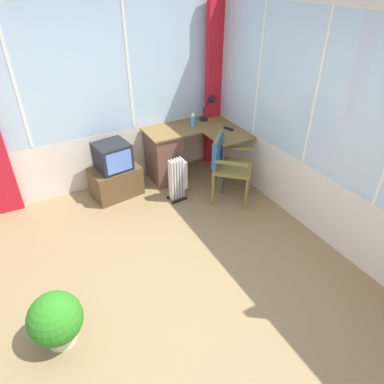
{
  "coord_description": "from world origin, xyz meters",
  "views": [
    {
      "loc": [
        -0.81,
        -2.05,
        2.74
      ],
      "look_at": [
        0.68,
        0.7,
        0.67
      ],
      "focal_mm": 32.67,
      "sensor_mm": 36.0,
      "label": 1
    }
  ],
  "objects_px": {
    "tv_remote": "(229,129)",
    "space_heater": "(178,179)",
    "desk_lamp": "(210,104)",
    "spray_bottle": "(193,119)",
    "tv_on_stand": "(115,173)",
    "potted_plant": "(56,320)",
    "wooden_armchair": "(225,159)",
    "desk": "(169,153)"
  },
  "relations": [
    {
      "from": "desk_lamp",
      "to": "spray_bottle",
      "type": "height_order",
      "value": "desk_lamp"
    },
    {
      "from": "tv_on_stand",
      "to": "potted_plant",
      "type": "height_order",
      "value": "tv_on_stand"
    },
    {
      "from": "tv_remote",
      "to": "spray_bottle",
      "type": "xyz_separation_m",
      "value": [
        -0.39,
        0.34,
        0.09
      ]
    },
    {
      "from": "wooden_armchair",
      "to": "potted_plant",
      "type": "xyz_separation_m",
      "value": [
        -2.42,
        -1.2,
        -0.31
      ]
    },
    {
      "from": "desk_lamp",
      "to": "wooden_armchair",
      "type": "bearing_deg",
      "value": -108.12
    },
    {
      "from": "space_heater",
      "to": "potted_plant",
      "type": "height_order",
      "value": "space_heater"
    },
    {
      "from": "space_heater",
      "to": "spray_bottle",
      "type": "bearing_deg",
      "value": 45.82
    },
    {
      "from": "desk",
      "to": "wooden_armchair",
      "type": "xyz_separation_m",
      "value": [
        0.43,
        -0.8,
        0.17
      ]
    },
    {
      "from": "desk_lamp",
      "to": "potted_plant",
      "type": "height_order",
      "value": "desk_lamp"
    },
    {
      "from": "space_heater",
      "to": "potted_plant",
      "type": "distance_m",
      "value": 2.37
    },
    {
      "from": "spray_bottle",
      "to": "space_heater",
      "type": "xyz_separation_m",
      "value": [
        -0.52,
        -0.54,
        -0.55
      ]
    },
    {
      "from": "desk",
      "to": "desk_lamp",
      "type": "bearing_deg",
      "value": 6.26
    },
    {
      "from": "wooden_armchair",
      "to": "desk_lamp",
      "type": "bearing_deg",
      "value": 71.88
    },
    {
      "from": "tv_remote",
      "to": "potted_plant",
      "type": "distance_m",
      "value": 3.27
    },
    {
      "from": "tv_remote",
      "to": "desk_lamp",
      "type": "bearing_deg",
      "value": 77.63
    },
    {
      "from": "desk",
      "to": "spray_bottle",
      "type": "height_order",
      "value": "spray_bottle"
    },
    {
      "from": "potted_plant",
      "to": "tv_remote",
      "type": "bearing_deg",
      "value": 30.87
    },
    {
      "from": "wooden_armchair",
      "to": "space_heater",
      "type": "height_order",
      "value": "wooden_armchair"
    },
    {
      "from": "tv_on_stand",
      "to": "potted_plant",
      "type": "bearing_deg",
      "value": -120.37
    },
    {
      "from": "spray_bottle",
      "to": "space_heater",
      "type": "distance_m",
      "value": 0.93
    },
    {
      "from": "tv_remote",
      "to": "spray_bottle",
      "type": "distance_m",
      "value": 0.52
    },
    {
      "from": "tv_remote",
      "to": "tv_on_stand",
      "type": "distance_m",
      "value": 1.7
    },
    {
      "from": "desk_lamp",
      "to": "space_heater",
      "type": "distance_m",
      "value": 1.26
    },
    {
      "from": "tv_remote",
      "to": "wooden_armchair",
      "type": "height_order",
      "value": "wooden_armchair"
    },
    {
      "from": "wooden_armchair",
      "to": "spray_bottle",
      "type": "bearing_deg",
      "value": 92.67
    },
    {
      "from": "spray_bottle",
      "to": "tv_on_stand",
      "type": "bearing_deg",
      "value": -178.71
    },
    {
      "from": "tv_remote",
      "to": "desk",
      "type": "bearing_deg",
      "value": 135.63
    },
    {
      "from": "desk_lamp",
      "to": "tv_on_stand",
      "type": "bearing_deg",
      "value": -175.83
    },
    {
      "from": "spray_bottle",
      "to": "space_heater",
      "type": "relative_size",
      "value": 0.35
    },
    {
      "from": "desk_lamp",
      "to": "space_heater",
      "type": "relative_size",
      "value": 0.61
    },
    {
      "from": "desk_lamp",
      "to": "spray_bottle",
      "type": "relative_size",
      "value": 1.73
    },
    {
      "from": "desk",
      "to": "desk_lamp",
      "type": "distance_m",
      "value": 0.93
    },
    {
      "from": "tv_remote",
      "to": "space_heater",
      "type": "height_order",
      "value": "tv_remote"
    },
    {
      "from": "tv_remote",
      "to": "spray_bottle",
      "type": "bearing_deg",
      "value": 118.11
    },
    {
      "from": "desk_lamp",
      "to": "tv_remote",
      "type": "relative_size",
      "value": 2.49
    },
    {
      "from": "tv_remote",
      "to": "wooden_armchair",
      "type": "bearing_deg",
      "value": -147.81
    },
    {
      "from": "spray_bottle",
      "to": "wooden_armchair",
      "type": "relative_size",
      "value": 0.24
    },
    {
      "from": "desk",
      "to": "potted_plant",
      "type": "bearing_deg",
      "value": -134.8
    },
    {
      "from": "desk_lamp",
      "to": "spray_bottle",
      "type": "xyz_separation_m",
      "value": [
        -0.33,
        -0.09,
        -0.14
      ]
    },
    {
      "from": "desk_lamp",
      "to": "space_heater",
      "type": "xyz_separation_m",
      "value": [
        -0.85,
        -0.62,
        -0.69
      ]
    },
    {
      "from": "desk",
      "to": "wooden_armchair",
      "type": "distance_m",
      "value": 0.93
    },
    {
      "from": "wooden_armchair",
      "to": "desk",
      "type": "bearing_deg",
      "value": 118.33
    }
  ]
}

